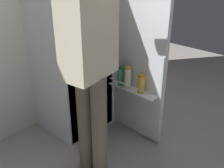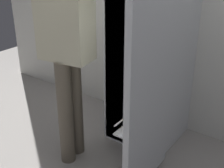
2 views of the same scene
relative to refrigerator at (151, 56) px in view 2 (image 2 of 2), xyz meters
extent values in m
plane|color=gray|center=(-0.02, -0.49, -0.80)|extent=(6.46, 6.46, 0.00)
cube|color=silver|center=(-0.02, 0.05, 0.00)|extent=(0.58, 0.58, 1.61)
cube|color=white|center=(-0.02, -0.24, 0.00)|extent=(0.54, 0.01, 1.57)
cube|color=white|center=(-0.02, -0.19, -0.07)|extent=(0.50, 0.09, 0.01)
cube|color=silver|center=(0.29, -0.53, -0.01)|extent=(0.05, 0.58, 1.53)
cube|color=white|center=(0.22, -0.53, -0.29)|extent=(0.10, 0.51, 0.01)
cylinder|color=silver|center=(0.17, -0.53, -0.23)|extent=(0.01, 0.49, 0.01)
cylinder|color=green|center=(0.22, -0.38, -0.21)|extent=(0.06, 0.06, 0.16)
cylinder|color=#195B28|center=(0.22, -0.38, -0.11)|extent=(0.04, 0.04, 0.02)
cylinder|color=gold|center=(0.23, -0.62, -0.21)|extent=(0.07, 0.07, 0.16)
cylinder|color=#BC8419|center=(0.23, -0.62, -0.12)|extent=(0.06, 0.06, 0.02)
cylinder|color=#EDE5CC|center=(0.21, -0.48, -0.19)|extent=(0.06, 0.06, 0.20)
cylinder|color=#B78933|center=(0.21, -0.48, -0.08)|extent=(0.06, 0.06, 0.02)
cylinder|color=#4C7F3D|center=(0.12, -0.19, -0.03)|extent=(0.10, 0.10, 0.07)
cylinder|color=#665B4C|center=(-0.38, -0.55, -0.36)|extent=(0.12, 0.12, 0.88)
cylinder|color=#665B4C|center=(-0.36, -0.69, -0.36)|extent=(0.12, 0.12, 0.88)
cube|color=beige|center=(-0.37, -0.62, 0.39)|extent=(0.41, 0.27, 0.62)
cylinder|color=beige|center=(-0.40, -0.43, 0.36)|extent=(0.08, 0.08, 0.58)
camera|label=1|loc=(-1.48, -1.87, 0.82)|focal=42.08mm
camera|label=2|loc=(1.16, -2.19, 0.86)|focal=49.44mm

